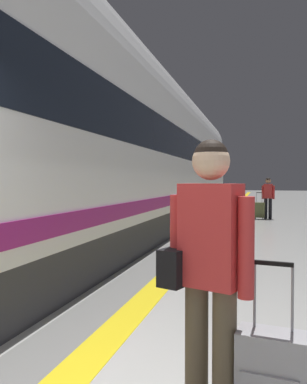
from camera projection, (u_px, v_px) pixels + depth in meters
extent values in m
cube|color=yellow|center=(212.00, 231.00, 11.48)|extent=(0.36, 80.00, 0.01)
cube|color=slate|center=(200.00, 230.00, 11.58)|extent=(0.70, 80.00, 0.01)
cube|color=#38383D|center=(128.00, 221.00, 10.81)|extent=(2.67, 24.63, 0.70)
cube|color=white|center=(127.00, 156.00, 10.76)|extent=(2.90, 25.65, 2.90)
cylinder|color=white|center=(127.00, 106.00, 10.72)|extent=(2.84, 25.14, 2.84)
cube|color=black|center=(127.00, 144.00, 10.75)|extent=(2.93, 24.11, 0.80)
cube|color=#8C1966|center=(128.00, 198.00, 10.79)|extent=(2.94, 25.14, 0.24)
cube|color=gray|center=(125.00, 170.00, 14.86)|extent=(0.02, 0.90, 2.00)
cylinder|color=brown|center=(224.00, 361.00, 2.26)|extent=(0.14, 0.14, 0.85)
cylinder|color=brown|center=(197.00, 353.00, 2.37)|extent=(0.14, 0.14, 0.85)
cube|color=red|center=(211.00, 235.00, 2.29)|extent=(0.39, 0.31, 0.61)
cylinder|color=red|center=(246.00, 248.00, 2.16)|extent=(0.09, 0.09, 0.57)
cylinder|color=red|center=(177.00, 241.00, 2.41)|extent=(0.09, 0.09, 0.57)
sphere|color=beige|center=(211.00, 161.00, 2.28)|extent=(0.22, 0.22, 0.22)
sphere|color=black|center=(211.00, 157.00, 2.28)|extent=(0.21, 0.21, 0.21)
cube|color=black|center=(178.00, 266.00, 2.39)|extent=(0.23, 0.32, 0.22)
cube|color=#9E9EA3|center=(271.00, 382.00, 2.20)|extent=(0.41, 0.27, 0.56)
cylinder|color=gray|center=(292.00, 298.00, 2.19)|extent=(0.02, 0.02, 0.38)
cylinder|color=gray|center=(255.00, 294.00, 2.27)|extent=(0.02, 0.02, 0.38)
cube|color=black|center=(273.00, 263.00, 2.23)|extent=(0.22, 0.05, 0.02)
cylinder|color=black|center=(266.00, 208.00, 15.15)|extent=(0.13, 0.13, 0.79)
cylinder|color=black|center=(270.00, 209.00, 15.08)|extent=(0.13, 0.13, 0.79)
cube|color=red|center=(268.00, 191.00, 15.10)|extent=(0.35, 0.25, 0.57)
cylinder|color=red|center=(263.00, 192.00, 15.20)|extent=(0.08, 0.08, 0.53)
cylinder|color=red|center=(274.00, 192.00, 15.01)|extent=(0.08, 0.08, 0.53)
sphere|color=#A37556|center=(268.00, 181.00, 15.08)|extent=(0.21, 0.21, 0.21)
sphere|color=black|center=(268.00, 180.00, 15.08)|extent=(0.19, 0.19, 0.19)
cube|color=#596038|center=(259.00, 210.00, 14.95)|extent=(0.42, 0.29, 0.58)
cube|color=#596038|center=(260.00, 212.00, 15.06)|extent=(0.31, 0.08, 0.32)
cylinder|color=black|center=(255.00, 218.00, 14.97)|extent=(0.03, 0.06, 0.06)
cylinder|color=black|center=(263.00, 219.00, 14.84)|extent=(0.03, 0.06, 0.06)
cylinder|color=gray|center=(256.00, 198.00, 14.94)|extent=(0.02, 0.02, 0.38)
cylinder|color=gray|center=(262.00, 198.00, 14.84)|extent=(0.02, 0.02, 0.38)
cube|color=black|center=(259.00, 193.00, 14.89)|extent=(0.22, 0.07, 0.02)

